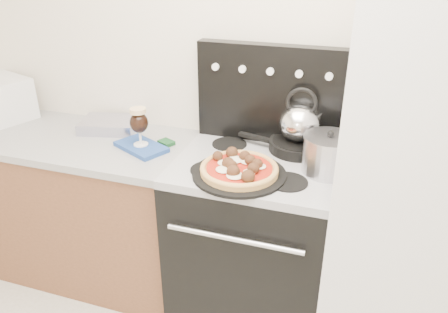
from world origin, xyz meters
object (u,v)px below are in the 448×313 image
at_px(stove_body, 253,243).
at_px(pizza_pan, 239,174).
at_px(beer_glass, 139,127).
at_px(pizza, 239,168).
at_px(stock_pot, 328,155).
at_px(base_cabinet, 76,207).
at_px(fridge, 415,181).
at_px(tea_kettle, 300,119).
at_px(oven_mitt, 141,147).
at_px(skillet, 298,146).

bearing_deg(stove_body, pizza_pan, -104.14).
distance_m(beer_glass, pizza, 0.59).
bearing_deg(beer_glass, pizza, -14.60).
bearing_deg(stock_pot, base_cabinet, 179.13).
bearing_deg(fridge, tea_kettle, 157.90).
xyz_separation_m(pizza_pan, pizza, (-0.00, 0.00, 0.03)).
bearing_deg(tea_kettle, base_cabinet, -179.36).
distance_m(oven_mitt, pizza, 0.59).
xyz_separation_m(fridge, stock_pot, (-0.37, 0.03, 0.05)).
bearing_deg(tea_kettle, oven_mitt, -172.74).
relative_size(stove_body, pizza_pan, 2.08).
height_order(beer_glass, pizza_pan, beer_glass).
relative_size(oven_mitt, beer_glass, 1.36).
bearing_deg(fridge, base_cabinet, 178.41).
xyz_separation_m(base_cabinet, tea_kettle, (1.27, 0.17, 0.66)).
bearing_deg(pizza, tea_kettle, 58.98).
height_order(stove_body, skillet, skillet).
xyz_separation_m(stove_body, oven_mitt, (-0.61, -0.00, 0.47)).
relative_size(pizza_pan, skillet, 1.46).
relative_size(stove_body, beer_glass, 4.34).
xyz_separation_m(fridge, pizza_pan, (-0.74, -0.13, -0.02)).
bearing_deg(tea_kettle, fridge, -28.89).
height_order(pizza, tea_kettle, tea_kettle).
bearing_deg(pizza_pan, pizza, 180.00).
distance_m(skillet, stock_pot, 0.25).
bearing_deg(skillet, base_cabinet, -172.57).
xyz_separation_m(fridge, skillet, (-0.53, 0.22, -0.00)).
bearing_deg(pizza, stove_body, 75.86).
distance_m(skillet, tea_kettle, 0.14).
height_order(oven_mitt, stock_pot, stock_pot).
bearing_deg(fridge, beer_glass, 179.06).
distance_m(stove_body, fridge, 0.87).
distance_m(base_cabinet, pizza_pan, 1.19).
bearing_deg(beer_glass, stock_pot, 0.41).
bearing_deg(beer_glass, stove_body, 0.33).
xyz_separation_m(beer_glass, stock_pot, (0.94, 0.01, -0.02)).
bearing_deg(skillet, oven_mitt, -165.95).
xyz_separation_m(stove_body, pizza, (-0.04, -0.15, 0.52)).
xyz_separation_m(oven_mitt, pizza, (0.57, -0.15, 0.05)).
bearing_deg(oven_mitt, base_cabinet, 176.71).
distance_m(stove_body, beer_glass, 0.84).
relative_size(pizza, tea_kettle, 1.52).
xyz_separation_m(base_cabinet, skillet, (1.27, 0.17, 0.52)).
relative_size(stove_body, pizza, 2.52).
bearing_deg(base_cabinet, pizza, -9.43).
height_order(stove_body, stock_pot, stock_pot).
height_order(fridge, pizza, fridge).
bearing_deg(skillet, beer_glass, -165.95).
distance_m(pizza_pan, tea_kettle, 0.43).
bearing_deg(pizza, base_cabinet, 170.57).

